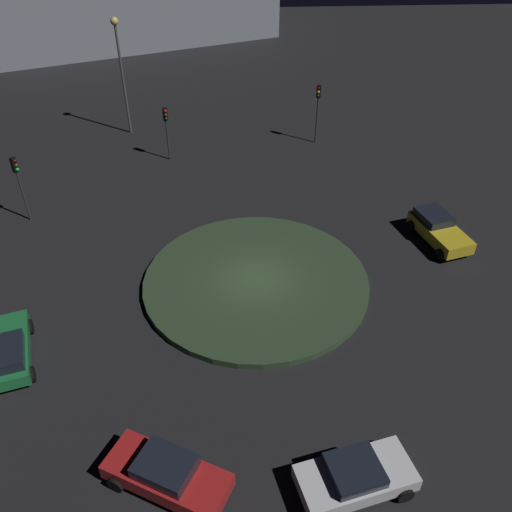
# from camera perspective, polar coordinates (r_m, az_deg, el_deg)

# --- Properties ---
(ground_plane) EXTENTS (118.86, 118.86, 0.00)m
(ground_plane) POSITION_cam_1_polar(r_m,az_deg,el_deg) (28.14, -0.00, -2.94)
(ground_plane) COLOR black
(roundabout_island) EXTENTS (11.61, 11.61, 0.34)m
(roundabout_island) POSITION_cam_1_polar(r_m,az_deg,el_deg) (28.03, -0.00, -2.67)
(roundabout_island) COLOR #2D4228
(roundabout_island) RESTS_ON ground_plane
(car_yellow) EXTENTS (4.39, 2.88, 1.47)m
(car_yellow) POSITION_cam_1_polar(r_m,az_deg,el_deg) (32.45, 18.68, 2.70)
(car_yellow) COLOR gold
(car_yellow) RESTS_ON ground_plane
(car_white) EXTENTS (2.89, 4.41, 1.35)m
(car_white) POSITION_cam_1_polar(r_m,az_deg,el_deg) (20.59, 10.42, -21.86)
(car_white) COLOR white
(car_white) RESTS_ON ground_plane
(car_green) EXTENTS (4.55, 3.04, 1.42)m
(car_green) POSITION_cam_1_polar(r_m,az_deg,el_deg) (26.07, -24.82, -9.09)
(car_green) COLOR #1E7238
(car_green) RESTS_ON ground_plane
(car_red) EXTENTS (3.59, 4.75, 1.47)m
(car_red) POSITION_cam_1_polar(r_m,az_deg,el_deg) (20.52, -9.39, -21.72)
(car_red) COLOR red
(car_red) RESTS_ON ground_plane
(traffic_light_east) EXTENTS (0.39, 0.35, 4.44)m
(traffic_light_east) POSITION_cam_1_polar(r_m,az_deg,el_deg) (41.28, 6.53, 15.75)
(traffic_light_east) COLOR #2D2D2D
(traffic_light_east) RESTS_ON ground_plane
(traffic_light_east_near) EXTENTS (0.39, 0.36, 3.86)m
(traffic_light_east_near) POSITION_cam_1_polar(r_m,az_deg,el_deg) (39.11, -9.44, 13.62)
(traffic_light_east_near) COLOR #2D2D2D
(traffic_light_east_near) RESTS_ON ground_plane
(traffic_light_northeast) EXTENTS (0.37, 0.40, 4.16)m
(traffic_light_northeast) POSITION_cam_1_polar(r_m,az_deg,el_deg) (34.29, -23.77, 7.67)
(traffic_light_northeast) COLOR #2D2D2D
(traffic_light_northeast) RESTS_ON ground_plane
(streetlamp_northeast_far) EXTENTS (0.57, 0.57, 8.62)m
(streetlamp_northeast_far) POSITION_cam_1_polar(r_m,az_deg,el_deg) (42.99, -14.15, 19.62)
(streetlamp_northeast_far) COLOR #4C4C51
(streetlamp_northeast_far) RESTS_ON ground_plane
(store_building) EXTENTS (25.81, 35.29, 7.78)m
(store_building) POSITION_cam_1_polar(r_m,az_deg,el_deg) (70.21, -13.61, 24.71)
(store_building) COLOR #8C939E
(store_building) RESTS_ON ground_plane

